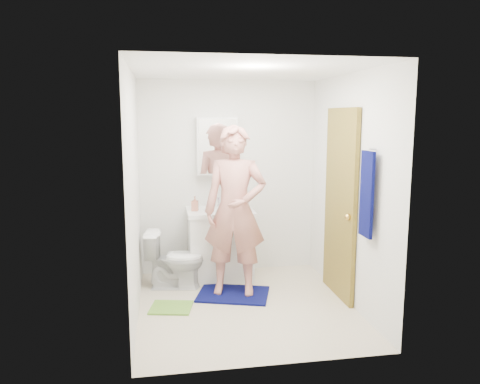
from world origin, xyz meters
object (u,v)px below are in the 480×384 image
(medicine_cabinet, at_px, (217,146))
(towel, at_px, (367,194))
(soap_dispenser, at_px, (195,203))
(man, at_px, (235,211))
(toilet, at_px, (175,259))
(toothbrush_cup, at_px, (231,203))
(vanity_cabinet, at_px, (220,246))

(medicine_cabinet, height_order, towel, medicine_cabinet)
(soap_dispenser, xyz_separation_m, man, (0.39, -0.55, 0.01))
(towel, height_order, toilet, towel)
(toilet, bearing_deg, man, -108.02)
(towel, relative_size, man, 0.43)
(toothbrush_cup, bearing_deg, medicine_cabinet, 140.14)
(man, bearing_deg, soap_dispenser, 139.85)
(vanity_cabinet, distance_m, man, 0.79)
(vanity_cabinet, bearing_deg, medicine_cabinet, 90.00)
(toilet, bearing_deg, medicine_cabinet, -41.64)
(medicine_cabinet, distance_m, toothbrush_cup, 0.72)
(medicine_cabinet, xyz_separation_m, toilet, (-0.56, -0.47, -1.27))
(soap_dispenser, height_order, toothbrush_cup, soap_dispenser)
(toilet, relative_size, soap_dispenser, 3.81)
(towel, height_order, soap_dispenser, towel)
(medicine_cabinet, bearing_deg, towel, -55.39)
(vanity_cabinet, height_order, soap_dispenser, soap_dispenser)
(vanity_cabinet, xyz_separation_m, soap_dispenser, (-0.30, -0.01, 0.54))
(medicine_cabinet, relative_size, towel, 0.87)
(toilet, bearing_deg, vanity_cabinet, -58.11)
(toilet, relative_size, man, 0.36)
(toothbrush_cup, bearing_deg, man, -94.81)
(vanity_cabinet, bearing_deg, man, -80.52)
(toothbrush_cup, bearing_deg, toilet, -154.22)
(toilet, height_order, toothbrush_cup, toothbrush_cup)
(medicine_cabinet, bearing_deg, man, -83.18)
(vanity_cabinet, distance_m, medicine_cabinet, 1.22)
(medicine_cabinet, height_order, toilet, medicine_cabinet)
(toilet, height_order, man, man)
(medicine_cabinet, height_order, toothbrush_cup, medicine_cabinet)
(vanity_cabinet, height_order, towel, towel)
(toilet, bearing_deg, towel, -117.20)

